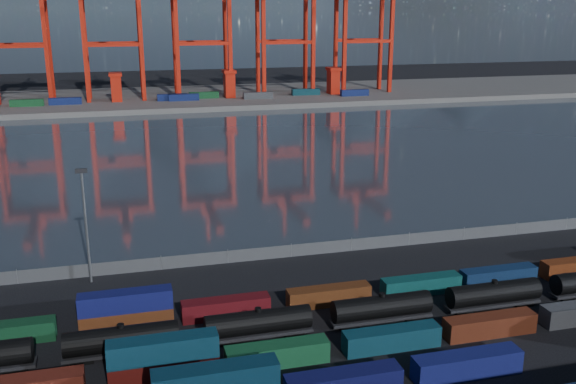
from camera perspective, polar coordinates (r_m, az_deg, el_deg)
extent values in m
plane|color=black|center=(76.71, 5.89, -13.28)|extent=(700.00, 700.00, 0.00)
plane|color=#303B46|center=(173.20, -6.36, 3.46)|extent=(700.00, 700.00, 0.00)
cube|color=#514F4C|center=(275.84, -9.70, 8.22)|extent=(700.00, 70.00, 2.00)
cube|color=#0C2D42|center=(63.18, -6.43, -16.17)|extent=(11.96, 2.43, 2.59)
cube|color=#0F124C|center=(67.19, 4.95, -16.59)|extent=(11.96, 2.43, 2.59)
cube|color=navy|center=(72.45, 15.62, -14.56)|extent=(11.96, 2.43, 2.59)
cube|color=#5E120E|center=(70.41, -10.94, -15.25)|extent=(11.37, 2.31, 2.46)
cube|color=#0D3548|center=(69.18, -11.05, -13.51)|extent=(11.37, 2.31, 2.46)
cube|color=#16552E|center=(71.89, -0.96, -14.23)|extent=(11.37, 2.31, 2.46)
cube|color=#0E3A4A|center=(75.79, 9.19, -12.74)|extent=(11.37, 2.31, 2.46)
cube|color=#622613|center=(81.29, 17.48, -11.23)|extent=(11.37, 2.31, 2.46)
cube|color=#124323|center=(82.77, -23.83, -11.42)|extent=(11.11, 2.26, 2.41)
cube|color=#5C2A12|center=(81.47, -14.13, -10.91)|extent=(11.11, 2.26, 2.41)
cube|color=navy|center=(80.43, -14.25, -9.38)|extent=(11.11, 2.26, 2.41)
cube|color=#5C0D13|center=(82.24, -5.53, -10.20)|extent=(11.11, 2.26, 2.41)
cube|color=#622F13|center=(85.16, 3.64, -9.19)|extent=(11.11, 2.26, 2.41)
cube|color=#0E4B48|center=(89.90, 11.74, -8.10)|extent=(11.11, 2.26, 2.41)
cube|color=#0F284F|center=(95.53, 18.19, -7.12)|extent=(11.11, 2.26, 2.41)
cube|color=black|center=(77.13, -23.06, -14.18)|extent=(2.40, 1.73, 0.58)
cylinder|color=black|center=(75.16, -14.58, -12.50)|extent=(12.47, 2.78, 2.78)
cylinder|color=black|center=(74.46, -14.66, -11.46)|extent=(0.77, 0.77, 0.48)
cube|color=black|center=(75.89, -14.50, -13.52)|extent=(12.95, 1.92, 0.38)
cube|color=black|center=(76.29, -17.81, -13.97)|extent=(2.40, 1.73, 0.58)
cube|color=black|center=(76.12, -11.14, -13.53)|extent=(2.40, 1.73, 0.58)
cylinder|color=black|center=(76.43, -2.67, -11.45)|extent=(12.47, 2.78, 2.78)
cylinder|color=black|center=(75.73, -2.68, -10.42)|extent=(0.77, 0.77, 0.48)
cube|color=black|center=(77.15, -2.65, -12.46)|extent=(12.95, 1.92, 0.38)
cube|color=black|center=(76.67, -5.89, -13.06)|extent=(2.40, 1.73, 0.58)
cube|color=black|center=(78.22, 0.52, -12.33)|extent=(2.40, 1.73, 0.58)
cylinder|color=black|center=(80.71, 8.32, -10.04)|extent=(12.47, 2.78, 2.78)
cylinder|color=black|center=(80.05, 8.36, -9.06)|extent=(0.77, 0.77, 0.48)
cube|color=black|center=(81.39, 8.28, -11.02)|extent=(12.95, 1.92, 0.38)
cube|color=black|center=(80.11, 5.36, -11.69)|extent=(2.40, 1.73, 0.58)
cube|color=black|center=(83.22, 11.05, -10.82)|extent=(2.40, 1.73, 0.58)
cylinder|color=black|center=(87.56, 17.81, -8.53)|extent=(12.47, 2.78, 2.78)
cylinder|color=black|center=(86.95, 17.90, -7.60)|extent=(0.77, 0.77, 0.48)
cube|color=black|center=(88.19, 17.73, -9.44)|extent=(12.95, 1.92, 0.38)
cube|color=black|center=(86.23, 15.24, -10.11)|extent=(2.40, 1.73, 0.58)
cube|color=black|center=(90.62, 20.04, -9.22)|extent=(2.40, 1.73, 0.58)
cube|color=black|center=(94.53, 23.52, -8.54)|extent=(2.40, 1.73, 0.58)
cube|color=#595B5E|center=(100.43, 0.29, -5.25)|extent=(160.00, 0.06, 2.00)
cylinder|color=slate|center=(98.62, -22.94, -6.94)|extent=(0.12, 0.12, 2.20)
cylinder|color=slate|center=(97.54, -17.10, -6.60)|extent=(0.12, 0.12, 2.20)
cylinder|color=slate|center=(97.48, -11.20, -6.18)|extent=(0.12, 0.12, 2.20)
cylinder|color=slate|center=(98.44, -5.36, -5.71)|extent=(0.12, 0.12, 2.20)
cylinder|color=slate|center=(100.39, 0.29, -5.19)|extent=(0.12, 0.12, 2.20)
cylinder|color=slate|center=(103.28, 5.68, -4.65)|extent=(0.12, 0.12, 2.20)
cylinder|color=slate|center=(107.03, 10.71, -4.11)|extent=(0.12, 0.12, 2.20)
cylinder|color=slate|center=(111.55, 15.37, -3.58)|extent=(0.12, 0.12, 2.20)
cylinder|color=slate|center=(116.75, 19.64, -3.07)|extent=(0.12, 0.12, 2.20)
cylinder|color=slate|center=(122.55, 23.52, -2.60)|extent=(0.12, 0.12, 2.20)
cylinder|color=slate|center=(93.29, -17.48, -3.14)|extent=(0.36, 0.36, 16.00)
cube|color=black|center=(91.01, -17.92, 1.80)|extent=(1.60, 0.40, 0.60)
cube|color=red|center=(263.23, -20.67, 11.60)|extent=(1.54, 1.54, 43.31)
cube|color=red|center=(274.71, -20.45, 11.77)|extent=(1.54, 1.54, 43.31)
cube|color=red|center=(264.32, -23.04, 11.85)|extent=(21.17, 1.35, 1.35)
cube|color=red|center=(275.75, -22.73, 12.00)|extent=(21.17, 1.35, 1.35)
cube|color=red|center=(262.27, -17.61, 11.86)|extent=(1.54, 1.54, 43.31)
cube|color=red|center=(273.79, -17.52, 12.02)|extent=(1.54, 1.54, 43.31)
cube|color=red|center=(262.23, -12.89, 12.20)|extent=(1.54, 1.54, 43.31)
cube|color=red|center=(273.75, -12.99, 12.34)|extent=(1.54, 1.54, 43.31)
cube|color=red|center=(261.91, -15.29, 12.51)|extent=(21.17, 1.35, 1.35)
cube|color=red|center=(273.45, -15.29, 12.64)|extent=(21.17, 1.35, 1.35)
cube|color=red|center=(263.12, -9.82, 12.37)|extent=(1.54, 1.54, 43.31)
cube|color=red|center=(274.60, -10.05, 12.51)|extent=(1.54, 1.54, 43.31)
cube|color=red|center=(265.87, -5.16, 12.57)|extent=(1.54, 1.54, 43.31)
cube|color=red|center=(277.24, -5.58, 12.70)|extent=(1.54, 1.54, 43.31)
cube|color=red|center=(264.16, -7.49, 12.95)|extent=(21.17, 1.35, 1.35)
cube|color=red|center=(275.60, -7.82, 13.06)|extent=(21.17, 1.35, 1.35)
cube|color=red|center=(268.56, -2.18, 12.66)|extent=(1.54, 1.54, 43.31)
cube|color=red|center=(279.82, -2.71, 12.79)|extent=(1.54, 1.54, 43.31)
cube|color=red|center=(273.97, 2.25, 12.73)|extent=(1.54, 1.54, 43.31)
cube|color=red|center=(285.02, 1.56, 12.86)|extent=(1.54, 1.54, 43.31)
cube|color=red|center=(270.95, 0.06, 13.16)|extent=(21.17, 1.35, 1.35)
cube|color=red|center=(282.12, -0.56, 13.27)|extent=(21.17, 1.35, 1.35)
cube|color=red|center=(278.32, 5.04, 12.73)|extent=(1.54, 1.54, 43.31)
cube|color=red|center=(289.20, 4.25, 12.87)|extent=(1.54, 1.54, 43.31)
cube|color=red|center=(286.16, 9.14, 12.68)|extent=(1.54, 1.54, 43.31)
cube|color=red|center=(296.75, 8.22, 12.83)|extent=(1.54, 1.54, 43.31)
cube|color=red|center=(281.96, 7.13, 13.15)|extent=(21.17, 1.35, 1.35)
cube|color=red|center=(292.70, 6.28, 13.28)|extent=(21.17, 1.35, 1.35)
cube|color=navy|center=(260.48, -9.25, 8.30)|extent=(12.00, 2.44, 2.60)
cube|color=navy|center=(272.90, 5.93, 8.77)|extent=(12.00, 2.44, 2.60)
cube|color=navy|center=(261.49, -10.23, 8.29)|extent=(12.00, 2.44, 2.60)
cube|color=#3F4244|center=(263.08, -2.69, 8.57)|extent=(12.00, 2.44, 2.60)
cube|color=#144C23|center=(260.93, -22.20, 7.35)|extent=(12.00, 2.44, 2.60)
cube|color=navy|center=(260.86, -19.19, 7.64)|extent=(12.00, 2.44, 2.60)
cube|color=#144C23|center=(266.18, -7.48, 8.54)|extent=(12.00, 2.44, 2.60)
cube|color=#0C3842|center=(274.36, 1.59, 8.89)|extent=(12.00, 2.44, 2.60)
cube|color=red|center=(264.10, -15.02, 8.88)|extent=(4.00, 6.00, 10.00)
cube|color=red|center=(263.52, -15.10, 10.07)|extent=(5.00, 7.00, 1.20)
cube|color=red|center=(267.80, -5.24, 9.45)|extent=(4.00, 6.00, 10.00)
cube|color=red|center=(267.23, -5.27, 10.62)|extent=(5.00, 7.00, 1.20)
cube|color=red|center=(278.82, 4.05, 9.73)|extent=(4.00, 6.00, 10.00)
cube|color=red|center=(278.27, 4.07, 10.86)|extent=(5.00, 7.00, 1.20)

